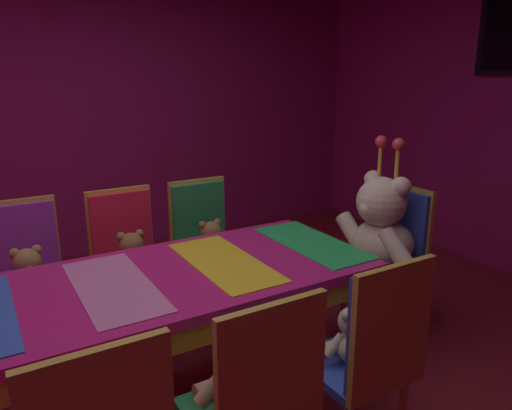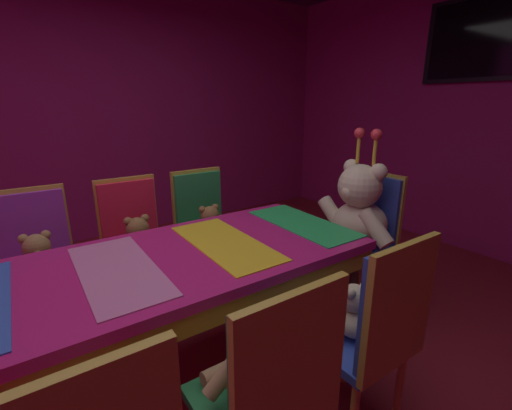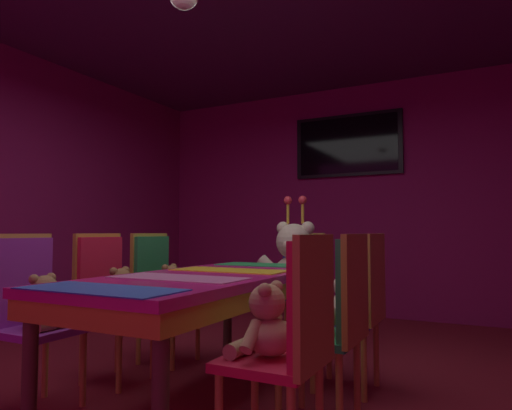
% 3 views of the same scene
% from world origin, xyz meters
% --- Properties ---
extents(ground_plane, '(7.90, 7.90, 0.00)m').
position_xyz_m(ground_plane, '(0.00, 0.00, 0.00)').
color(ground_plane, maroon).
extents(wall_left, '(0.12, 6.40, 2.80)m').
position_xyz_m(wall_left, '(-2.60, 0.00, 1.40)').
color(wall_left, '#8C1959').
rests_on(wall_left, ground_plane).
extents(banquet_table, '(0.90, 2.02, 0.75)m').
position_xyz_m(banquet_table, '(0.00, 0.00, 0.65)').
color(banquet_table, '#C61E72').
rests_on(banquet_table, ground_plane).
extents(chair_left_0, '(0.42, 0.41, 0.98)m').
position_xyz_m(chair_left_0, '(-0.85, -0.57, 0.60)').
color(chair_left_0, purple).
rests_on(chair_left_0, ground_plane).
extents(teddy_left_0, '(0.25, 0.32, 0.30)m').
position_xyz_m(teddy_left_0, '(-0.70, -0.57, 0.59)').
color(teddy_left_0, '#9E7247').
rests_on(teddy_left_0, chair_left_0).
extents(chair_left_1, '(0.42, 0.41, 0.98)m').
position_xyz_m(chair_left_1, '(-0.82, 0.00, 0.60)').
color(chair_left_1, red).
rests_on(chair_left_1, ground_plane).
extents(teddy_left_1, '(0.25, 0.32, 0.30)m').
position_xyz_m(teddy_left_1, '(-0.68, 0.00, 0.59)').
color(teddy_left_1, olive).
rests_on(teddy_left_1, chair_left_1).
extents(chair_left_2, '(0.42, 0.41, 0.98)m').
position_xyz_m(chair_left_2, '(-0.82, 0.54, 0.60)').
color(chair_left_2, '#268C4C').
rests_on(chair_left_2, ground_plane).
extents(teddy_left_2, '(0.24, 0.30, 0.29)m').
position_xyz_m(teddy_left_2, '(-0.67, 0.54, 0.58)').
color(teddy_left_2, olive).
rests_on(teddy_left_2, chair_left_2).
extents(chair_right_1, '(0.42, 0.41, 0.98)m').
position_xyz_m(chair_right_1, '(0.84, -0.02, 0.60)').
color(chair_right_1, '#268C4C').
rests_on(chair_right_1, ground_plane).
extents(teddy_right_1, '(0.27, 0.35, 0.33)m').
position_xyz_m(teddy_right_1, '(0.70, -0.02, 0.60)').
color(teddy_right_1, tan).
rests_on(teddy_right_1, chair_right_1).
extents(chair_right_2, '(0.42, 0.41, 0.98)m').
position_xyz_m(chair_right_2, '(0.82, 0.55, 0.60)').
color(chair_right_2, '#2D47B2').
rests_on(chair_right_2, ground_plane).
extents(teddy_right_2, '(0.21, 0.27, 0.26)m').
position_xyz_m(teddy_right_2, '(0.68, 0.55, 0.57)').
color(teddy_right_2, beige).
rests_on(teddy_right_2, chair_right_2).
extents(throne_chair, '(0.41, 0.42, 0.98)m').
position_xyz_m(throne_chair, '(0.00, 1.54, 0.60)').
color(throne_chair, '#2D47B2').
rests_on(throne_chair, ground_plane).
extents(king_teddy_bear, '(0.67, 0.52, 0.85)m').
position_xyz_m(king_teddy_bear, '(0.00, 1.38, 0.73)').
color(king_teddy_bear, beige).
rests_on(king_teddy_bear, throne_chair).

